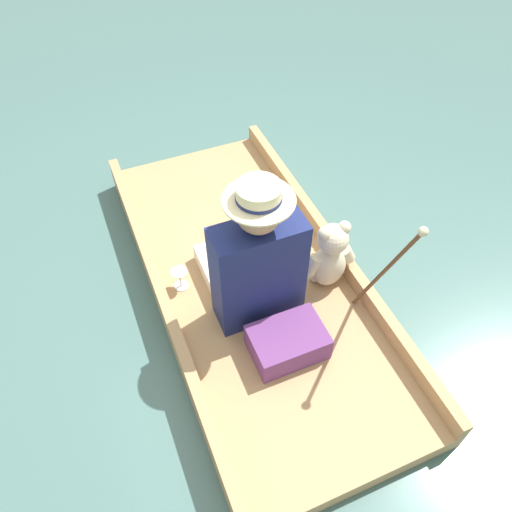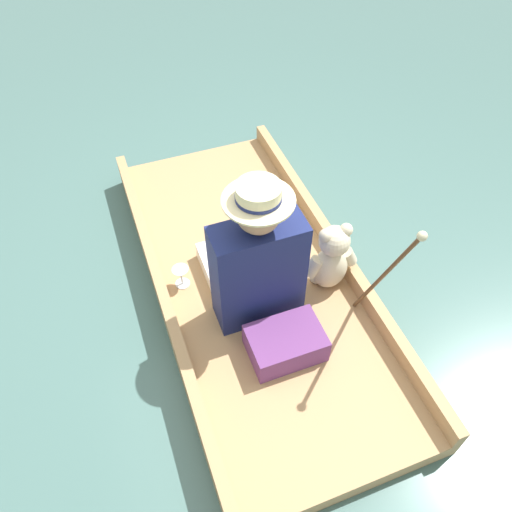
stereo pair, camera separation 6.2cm
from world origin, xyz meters
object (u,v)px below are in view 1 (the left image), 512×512
(seated_person, at_px, (254,262))
(wine_glass, at_px, (180,275))
(teddy_bear, at_px, (330,257))
(walking_cane, at_px, (389,266))

(seated_person, distance_m, wine_glass, 0.50)
(teddy_bear, bearing_deg, walking_cane, -78.69)
(teddy_bear, bearing_deg, seated_person, 176.59)
(walking_cane, bearing_deg, wine_glass, 142.40)
(seated_person, bearing_deg, teddy_bear, 2.35)
(wine_glass, height_order, walking_cane, walking_cane)
(teddy_bear, height_order, walking_cane, walking_cane)
(teddy_bear, distance_m, wine_glass, 0.85)
(wine_glass, distance_m, walking_cane, 1.17)
(seated_person, relative_size, teddy_bear, 1.93)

